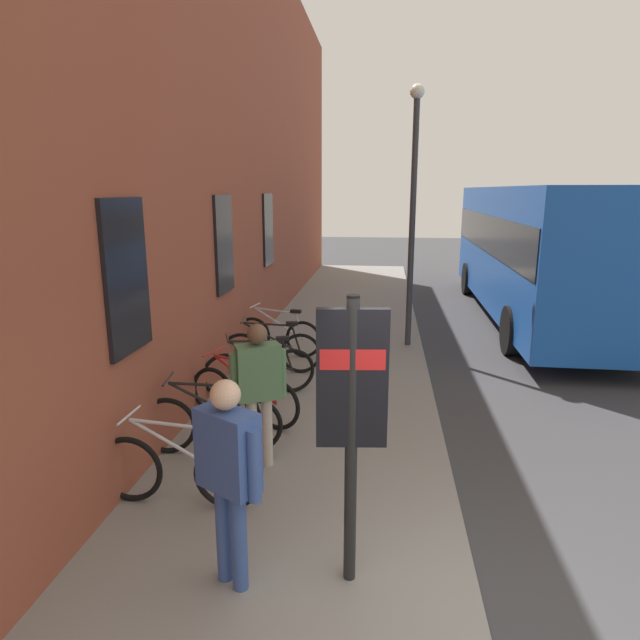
{
  "coord_description": "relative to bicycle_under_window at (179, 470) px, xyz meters",
  "views": [
    {
      "loc": [
        -3.3,
        0.85,
        3.27
      ],
      "look_at": [
        3.68,
        1.66,
        1.59
      ],
      "focal_mm": 30.63,
      "sensor_mm": 36.0,
      "label": 1
    }
  ],
  "objects": [
    {
      "name": "ground",
      "position": [
        4.48,
        -3.85,
        -0.51
      ],
      "size": [
        60.0,
        60.0,
        0.0
      ],
      "primitive_type": "plane",
      "color": "#38383A"
    },
    {
      "name": "sidewalk_pavement",
      "position": [
        6.48,
        -1.1,
        -0.45
      ],
      "size": [
        24.0,
        3.5,
        0.12
      ],
      "primitive_type": "cube",
      "color": "gray",
      "rests_on": "ground"
    },
    {
      "name": "station_facade",
      "position": [
        7.47,
        0.95,
        3.87
      ],
      "size": [
        22.0,
        0.65,
        8.76
      ],
      "color": "brown",
      "rests_on": "ground"
    },
    {
      "name": "bicycle_under_window",
      "position": [
        0.0,
        0.0,
        0.0
      ],
      "size": [
        0.48,
        1.77,
        0.97
      ],
      "color": "black",
      "rests_on": "sidewalk_pavement"
    },
    {
      "name": "bicycle_leaning_wall",
      "position": [
        1.15,
        0.03,
        -0.0
      ],
      "size": [
        0.48,
        1.76,
        0.97
      ],
      "color": "black",
      "rests_on": "sidewalk_pavement"
    },
    {
      "name": "bicycle_far_end",
      "position": [
        2.08,
        -0.15,
        -0.0
      ],
      "size": [
        0.72,
        1.69,
        0.97
      ],
      "color": "black",
      "rests_on": "sidewalk_pavement"
    },
    {
      "name": "bicycle_end_of_row",
      "position": [
        3.13,
        -0.13,
        -0.0
      ],
      "size": [
        0.72,
        1.68,
        0.97
      ],
      "color": "black",
      "rests_on": "sidewalk_pavement"
    },
    {
      "name": "bicycle_mid_rack",
      "position": [
        4.21,
        -0.09,
        -0.0
      ],
      "size": [
        0.48,
        1.77,
        0.97
      ],
      "color": "black",
      "rests_on": "sidewalk_pavement"
    },
    {
      "name": "bicycle_nearest_sign",
      "position": [
        5.28,
        -0.01,
        -0.0
      ],
      "size": [
        0.53,
        1.75,
        0.97
      ],
      "color": "black",
      "rests_on": "sidewalk_pavement"
    },
    {
      "name": "transit_info_sign",
      "position": [
        -0.88,
        -1.79,
        1.21
      ],
      "size": [
        0.14,
        0.56,
        2.4
      ],
      "color": "black",
      "rests_on": "sidewalk_pavement"
    },
    {
      "name": "city_bus",
      "position": [
        9.6,
        -5.85,
        1.41
      ],
      "size": [
        10.54,
        2.76,
        3.35
      ],
      "color": "#1951B2",
      "rests_on": "ground"
    },
    {
      "name": "pedestrian_crossing_street",
      "position": [
        0.89,
        -0.64,
        0.66
      ],
      "size": [
        0.44,
        0.6,
        1.72
      ],
      "color": "#B2A599",
      "rests_on": "sidewalk_pavement"
    },
    {
      "name": "pedestrian_by_facade",
      "position": [
        -1.06,
        -0.85,
        0.69
      ],
      "size": [
        0.48,
        0.59,
        1.76
      ],
      "color": "#334C8C",
      "rests_on": "sidewalk_pavement"
    },
    {
      "name": "street_lamp",
      "position": [
        6.32,
        -2.55,
        2.64
      ],
      "size": [
        0.28,
        0.28,
        5.11
      ],
      "color": "#333338",
      "rests_on": "sidewalk_pavement"
    }
  ]
}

